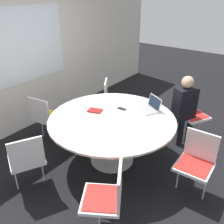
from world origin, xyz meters
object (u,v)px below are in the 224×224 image
chair_1 (112,98)px  chair_2 (45,115)px  chair_4 (107,195)px  person_0 (185,105)px  chair_5 (196,160)px  laptop (151,107)px  cell_phone (122,109)px  spiral_notebook (95,111)px  chair_0 (192,111)px  chair_3 (27,158)px

chair_1 → chair_2: (-1.27, 0.49, 0.00)m
chair_4 → person_0: bearing=-30.0°
chair_5 → laptop: 1.09m
chair_5 → cell_phone: bearing=-11.4°
laptop → cell_phone: bearing=-117.6°
chair_4 → spiral_notebook: size_ratio=3.51×
chair_4 → chair_2: bearing=36.4°
spiral_notebook → cell_phone: bearing=-43.3°
chair_1 → cell_phone: bearing=12.0°
chair_0 → spiral_notebook: size_ratio=3.51×
chair_0 → chair_3: bearing=3.9°
chair_2 → cell_phone: bearing=17.7°
chair_1 → chair_2: bearing=-54.6°
chair_0 → chair_2: bearing=-20.6°
laptop → spiral_notebook: size_ratio=1.61×
chair_5 → laptop: (0.47, 0.94, 0.29)m
cell_phone → laptop: bearing=-56.9°
chair_0 → cell_phone: 1.33m
chair_2 → chair_3: bearing=-59.3°
person_0 → chair_4: bearing=30.8°
chair_3 → person_0: size_ratio=0.71×
chair_3 → cell_phone: bearing=9.8°
chair_2 → chair_4: 2.12m
chair_3 → person_0: (2.31, -1.17, 0.19)m
chair_3 → spiral_notebook: (1.18, -0.16, 0.25)m
chair_3 → chair_4: 1.23m
person_0 → chair_2: bearing=-24.5°
chair_5 → spiral_notebook: bearing=1.3°
chair_1 → chair_3: same height
chair_4 → laptop: 1.70m
chair_1 → chair_5: same height
person_0 → cell_phone: person_0 is taller
chair_2 → chair_5: bearing=-0.1°
chair_5 → cell_phone: chair_5 is taller
chair_0 → spiral_notebook: (-1.38, 1.05, 0.25)m
person_0 → chair_3: bearing=2.5°
chair_0 → spiral_notebook: bearing=-8.1°
chair_0 → chair_2: size_ratio=1.00×
spiral_notebook → chair_2: bearing=106.6°
chair_3 → chair_1: bearing=33.1°
person_0 → spiral_notebook: (-1.13, 1.01, 0.06)m
cell_phone → spiral_notebook: bearing=136.7°
laptop → cell_phone: (-0.25, 0.38, -0.05)m
chair_2 → chair_4: bearing=-30.3°
chair_5 → laptop: bearing=-28.4°
chair_5 → chair_3: bearing=33.9°
chair_0 → laptop: (-0.82, 0.38, 0.29)m
chair_1 → person_0: bearing=61.8°
laptop → cell_phone: 0.45m
chair_0 → chair_3: 2.84m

